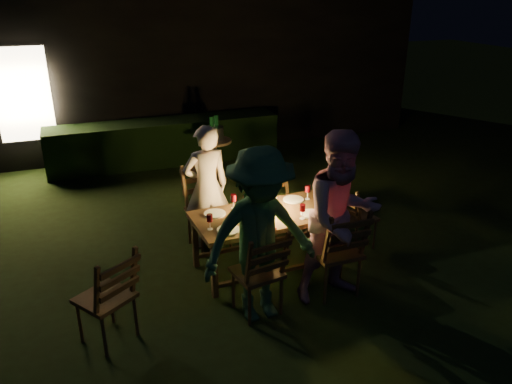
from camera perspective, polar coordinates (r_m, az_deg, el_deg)
name	(u,v)px	position (r m, az deg, el deg)	size (l,w,h in m)	color
garden_envelope	(163,58)	(11.60, -10.62, 14.77)	(40.00, 40.00, 3.20)	black
dining_table	(267,219)	(5.70, 1.27, -3.10)	(1.71, 0.91, 0.69)	#493018
chair_near_left	(258,287)	(5.08, 0.24, -10.75)	(0.51, 0.54, 1.00)	#493018
chair_near_right	(335,266)	(5.44, 9.03, -8.35)	(0.48, 0.52, 1.07)	#493018
chair_far_left	(209,222)	(6.33, -5.42, -3.43)	(0.57, 0.60, 1.08)	#493018
chair_far_right	(280,212)	(6.69, 2.77, -2.35)	(0.47, 0.49, 0.91)	#493018
chair_end	(356,227)	(6.41, 11.33, -4.00)	(0.49, 0.47, 0.90)	#493018
chair_spare	(108,313)	(4.92, -16.52, -13.07)	(0.64, 0.65, 1.01)	#493018
person_house_side	(206,187)	(6.18, -5.69, 0.58)	(0.57, 0.38, 1.57)	silver
person_opp_right	(341,218)	(5.12, 9.72, -2.93)	(0.89, 0.69, 1.83)	#C587A6
person_opp_left	(260,237)	(4.74, 0.47, -5.13)	(1.15, 0.66, 1.78)	#31633D
lantern	(269,199)	(5.66, 1.54, -0.75)	(0.16, 0.16, 0.35)	white
plate_far_left	(215,214)	(5.67, -4.73, -2.47)	(0.25, 0.25, 0.01)	white
plate_near_left	(228,230)	(5.29, -3.17, -4.33)	(0.25, 0.25, 0.01)	white
plate_far_right	(293,200)	(6.02, 4.30, -0.86)	(0.25, 0.25, 0.01)	white
plate_near_right	(311,214)	(5.67, 6.34, -2.49)	(0.25, 0.25, 0.01)	white
wineglass_a	(233,202)	(5.76, -2.60, -1.10)	(0.06, 0.06, 0.18)	#59070F
wineglass_b	(210,222)	(5.29, -5.29, -3.43)	(0.06, 0.06, 0.18)	#59070F
wineglass_c	(302,212)	(5.53, 5.32, -2.25)	(0.06, 0.06, 0.18)	#59070F
wineglass_d	(308,192)	(6.04, 5.92, -0.05)	(0.06, 0.06, 0.18)	#59070F
wineglass_e	(270,219)	(5.34, 1.64, -3.06)	(0.06, 0.06, 0.18)	silver
bottle_table	(247,206)	(5.52, -1.08, -1.60)	(0.07, 0.07, 0.28)	#0F471E
napkin_left	(267,227)	(5.35, 1.24, -4.03)	(0.18, 0.14, 0.01)	red
napkin_right	(323,215)	(5.66, 7.62, -2.64)	(0.18, 0.14, 0.01)	red
phone	(225,235)	(5.21, -3.58, -4.87)	(0.14, 0.07, 0.01)	black
side_table	(215,145)	(8.27, -4.74, 5.38)	(0.55, 0.55, 0.74)	brown
ice_bucket	(214,133)	(8.21, -4.78, 6.70)	(0.30, 0.30, 0.22)	#A5A8AD
bottle_bucket_a	(212,131)	(8.15, -5.05, 6.92)	(0.07, 0.07, 0.32)	#0F471E
bottle_bucket_b	(217,129)	(8.25, -4.53, 7.14)	(0.07, 0.07, 0.32)	#0F471E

